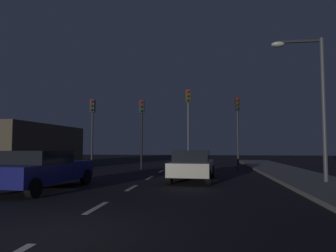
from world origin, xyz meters
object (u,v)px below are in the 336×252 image
at_px(traffic_signal_far_left, 92,120).
at_px(car_stopped_ahead, 192,165).
at_px(traffic_signal_far_right, 238,119).
at_px(street_lamp_right, 314,94).
at_px(traffic_signal_center_right, 188,114).
at_px(traffic_signal_center_left, 142,121).
at_px(car_adjacent_lane, 42,169).

xyz_separation_m(traffic_signal_far_left, car_stopped_ahead, (7.37, -6.40, -2.71)).
distance_m(traffic_signal_far_right, street_lamp_right, 7.62).
distance_m(traffic_signal_center_right, traffic_signal_far_right, 3.32).
relative_size(traffic_signal_center_right, street_lamp_right, 0.88).
bearing_deg(traffic_signal_center_right, traffic_signal_center_left, -179.98).
xyz_separation_m(traffic_signal_far_left, street_lamp_right, (12.57, -7.20, 0.41)).
distance_m(traffic_signal_far_left, traffic_signal_center_right, 6.82).
height_order(traffic_signal_far_left, traffic_signal_far_right, traffic_signal_far_left).
distance_m(traffic_signal_center_left, traffic_signal_far_right, 6.54).
xyz_separation_m(car_stopped_ahead, street_lamp_right, (5.20, -0.79, 3.11)).
xyz_separation_m(car_adjacent_lane, street_lamp_right, (10.59, 2.76, 3.08)).
height_order(traffic_signal_far_right, car_adjacent_lane, traffic_signal_far_right).
distance_m(traffic_signal_center_right, car_stopped_ahead, 7.12).
bearing_deg(traffic_signal_far_left, car_adjacent_lane, -78.79).
bearing_deg(car_stopped_ahead, traffic_signal_center_right, 95.01).
height_order(traffic_signal_center_right, car_stopped_ahead, traffic_signal_center_right).
bearing_deg(traffic_signal_center_right, street_lamp_right, -51.34).
bearing_deg(traffic_signal_far_left, traffic_signal_far_right, -0.00).
xyz_separation_m(traffic_signal_center_left, traffic_signal_far_right, (6.54, 0.00, 0.05)).
distance_m(car_stopped_ahead, car_adjacent_lane, 6.46).
distance_m(traffic_signal_center_left, car_adjacent_lane, 10.41).
bearing_deg(traffic_signal_far_left, street_lamp_right, -29.80).
bearing_deg(street_lamp_right, traffic_signal_far_right, 108.91).
bearing_deg(traffic_signal_center_left, street_lamp_right, -38.64).
bearing_deg(traffic_signal_far_right, car_stopped_ahead, -113.11).
distance_m(traffic_signal_far_left, traffic_signal_center_left, 3.57).
height_order(traffic_signal_center_left, street_lamp_right, street_lamp_right).
bearing_deg(car_adjacent_lane, traffic_signal_far_left, 101.21).
distance_m(traffic_signal_center_left, traffic_signal_center_right, 3.27).
xyz_separation_m(traffic_signal_center_left, car_adjacent_lane, (-1.59, -9.96, -2.60)).
bearing_deg(street_lamp_right, car_adjacent_lane, -165.39).
bearing_deg(car_stopped_ahead, traffic_signal_far_right, 66.89).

